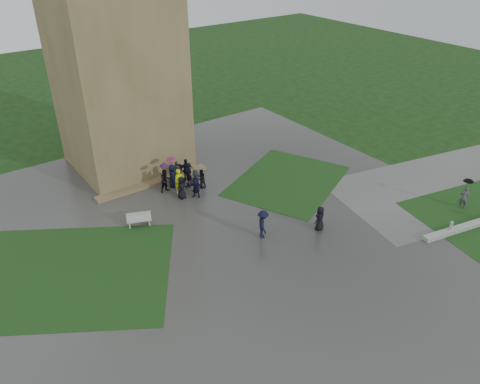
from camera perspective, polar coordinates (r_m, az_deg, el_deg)
ground at (r=28.17m, az=-0.65°, el=-7.58°), size 120.00×120.00×0.00m
plaza at (r=29.49m, az=-2.91°, el=-5.63°), size 34.00×34.00×0.02m
lawn_inset_left at (r=28.44m, az=-19.88°, el=-9.26°), size 14.10×13.46×0.01m
lawn_inset_right at (r=35.91m, az=5.81°, el=1.37°), size 11.12×10.15×0.01m
tower at (r=36.53m, az=-15.06°, el=16.17°), size 8.00×8.00×18.00m
tower_plinth at (r=35.88m, az=-10.50°, el=1.15°), size 9.00×0.80×0.22m
bench at (r=31.04m, az=-12.21°, el=-3.27°), size 1.64×1.05×0.91m
visitor_cluster at (r=34.52m, az=-6.89°, el=1.78°), size 3.21×3.99×2.40m
pedestrian_mid at (r=29.07m, az=2.82°, el=-3.93°), size 1.12×1.37×1.89m
pedestrian_near at (r=30.21m, az=9.72°, el=-3.18°), size 0.90×0.69×1.66m
pedestrian_path at (r=35.31m, az=25.81°, el=0.09°), size 0.69×0.72×2.25m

